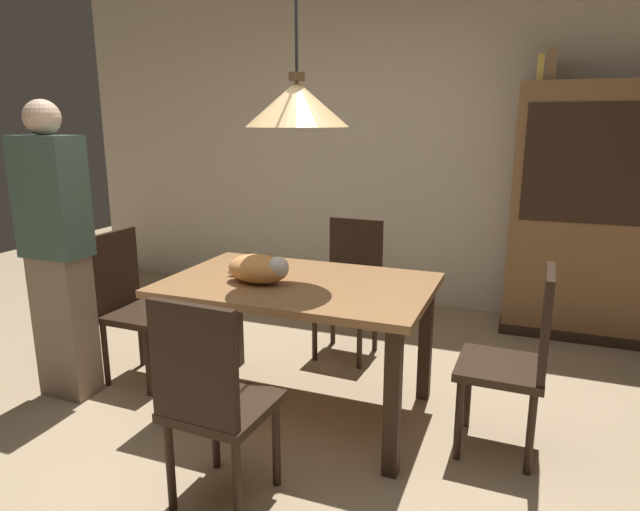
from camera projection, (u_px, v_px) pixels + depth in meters
ground at (273, 460)px, 2.65m from camera, size 10.00×10.00×0.00m
back_wall at (406, 137)px, 4.71m from camera, size 6.40×0.10×2.90m
dining_table at (299, 299)px, 2.97m from camera, size 1.40×0.90×0.75m
chair_left_side at (130, 300)px, 3.40m from camera, size 0.41×0.41×0.93m
chair_near_front at (211, 396)px, 2.21m from camera, size 0.42×0.42×0.93m
chair_right_side at (519, 354)px, 2.61m from camera, size 0.41×0.41×0.93m
chair_far_back at (350, 281)px, 3.80m from camera, size 0.42×0.42×0.93m
cat_sleeping at (260, 269)px, 2.91m from camera, size 0.39×0.24×0.16m
pendant_lamp at (297, 104)px, 2.73m from camera, size 0.52×0.52×1.30m
hutch_bookcase at (590, 218)px, 4.03m from camera, size 1.12×0.45×1.85m
book_yellow_short at (541, 69)px, 3.94m from camera, size 0.04×0.20×0.18m
book_brown_thick at (551, 65)px, 3.91m from camera, size 0.06×0.24×0.22m
person_standing at (57, 253)px, 3.12m from camera, size 0.36×0.22×1.69m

